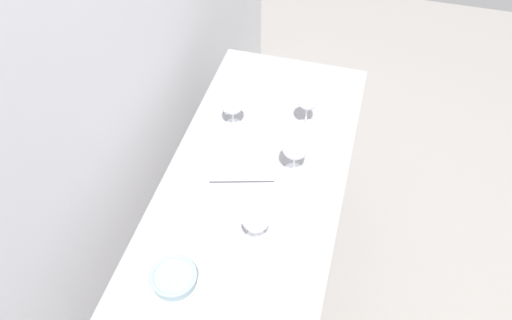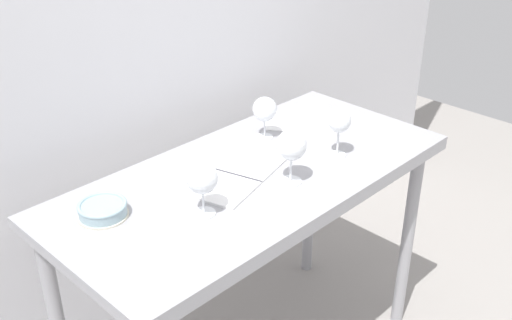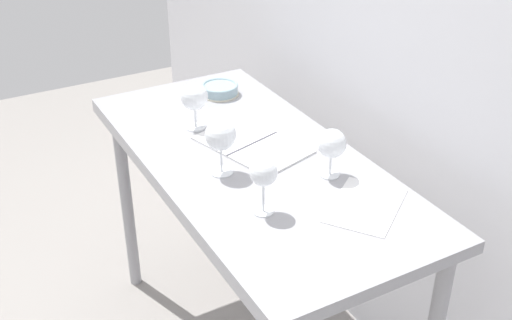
% 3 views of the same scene
% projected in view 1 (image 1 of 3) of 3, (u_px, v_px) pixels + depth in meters
% --- Properties ---
extents(ground_plane, '(6.00, 6.00, 0.00)m').
position_uv_depth(ground_plane, '(256.00, 287.00, 2.52)').
color(ground_plane, gray).
extents(back_wall, '(3.80, 0.04, 2.60)m').
position_uv_depth(back_wall, '(111.00, 63.00, 1.63)').
color(back_wall, silver).
rests_on(back_wall, ground_plane).
extents(steel_counter, '(1.40, 0.65, 0.90)m').
position_uv_depth(steel_counter, '(257.00, 190.00, 1.92)').
color(steel_counter, '#97979C').
rests_on(steel_counter, ground_plane).
extents(wine_glass_near_right, '(0.08, 0.08, 0.17)m').
position_uv_depth(wine_glass_near_right, '(308.00, 101.00, 1.92)').
color(wine_glass_near_right, white).
rests_on(wine_glass_near_right, steel_counter).
extents(wine_glass_near_left, '(0.09, 0.09, 0.17)m').
position_uv_depth(wine_glass_near_left, '(256.00, 219.00, 1.56)').
color(wine_glass_near_left, white).
rests_on(wine_glass_near_left, steel_counter).
extents(wine_glass_near_center, '(0.10, 0.10, 0.18)m').
position_uv_depth(wine_glass_near_center, '(296.00, 147.00, 1.75)').
color(wine_glass_near_center, white).
rests_on(wine_glass_near_center, steel_counter).
extents(wine_glass_far_right, '(0.09, 0.09, 0.16)m').
position_uv_depth(wine_glass_far_right, '(232.00, 104.00, 1.93)').
color(wine_glass_far_right, white).
rests_on(wine_glass_far_right, steel_counter).
extents(open_notebook, '(0.42, 0.33, 0.01)m').
position_uv_depth(open_notebook, '(242.00, 183.00, 1.80)').
color(open_notebook, white).
rests_on(open_notebook, steel_counter).
extents(tasting_sheet_upper, '(0.30, 0.32, 0.00)m').
position_uv_depth(tasting_sheet_upper, '(248.00, 94.00, 2.13)').
color(tasting_sheet_upper, white).
rests_on(tasting_sheet_upper, steel_counter).
extents(tasting_bowl, '(0.15, 0.15, 0.04)m').
position_uv_depth(tasting_bowl, '(174.00, 278.00, 1.53)').
color(tasting_bowl, beige).
rests_on(tasting_bowl, steel_counter).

